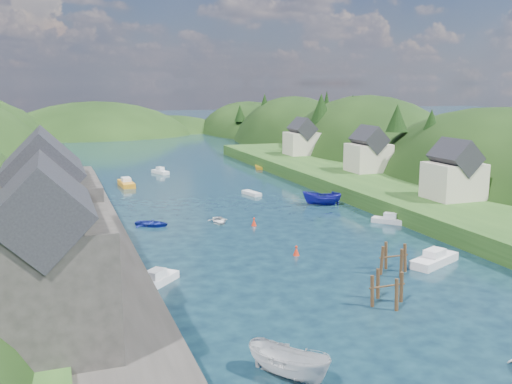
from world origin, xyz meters
name	(u,v)px	position (x,y,z in m)	size (l,w,h in m)	color
ground	(212,192)	(0.00, 50.00, 0.00)	(600.00, 600.00, 0.00)	black
hillside_right	(366,192)	(45.00, 75.00, -7.41)	(36.00, 245.56, 48.00)	black
far_hills	(127,162)	(1.22, 174.01, -10.80)	(103.00, 68.00, 44.00)	black
hill_trees	(193,122)	(0.44, 64.33, 11.09)	(90.62, 150.47, 12.52)	black
quay_left	(70,247)	(-24.00, 20.00, 1.00)	(12.00, 110.00, 2.00)	#2D2B28
quayside_buildings	(47,222)	(-26.00, 6.39, 7.09)	(8.00, 35.84, 12.90)	#2D2B28
boat_sheds	(48,181)	(-26.00, 39.00, 5.27)	(7.00, 21.00, 7.50)	#2D2D30
terrace_right	(372,186)	(25.00, 40.00, 1.20)	(16.00, 120.00, 2.40)	#234719
right_bank_cottages	(363,153)	(28.00, 48.33, 5.84)	(9.00, 59.24, 8.41)	beige
piling_cluster_near	(387,292)	(0.34, -3.23, 1.07)	(3.38, 3.13, 3.28)	#382314
piling_cluster_far	(393,262)	(5.35, 3.47, 1.14)	(3.18, 2.97, 3.42)	#382314
channel_buoy_near	(296,251)	(-1.18, 12.00, 0.48)	(0.70, 0.70, 1.10)	red
channel_buoy_far	(254,222)	(-1.09, 25.77, 0.48)	(0.70, 0.70, 1.10)	red
moored_boats	(266,230)	(-1.27, 20.84, 0.67)	(38.09, 93.71, 2.29)	silver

